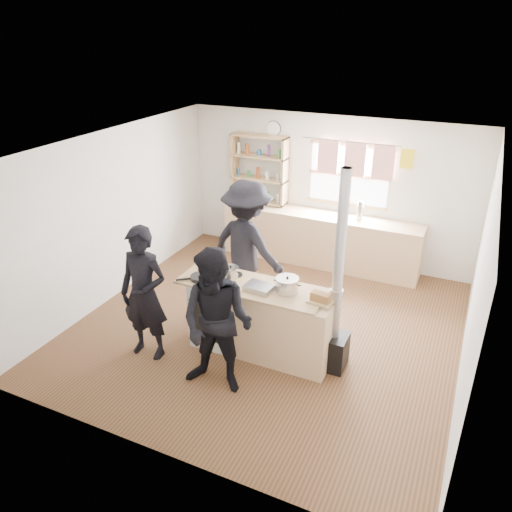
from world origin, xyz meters
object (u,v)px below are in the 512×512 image
object	(u,v)px
thermos	(360,212)
person_near_left	(144,294)
skillet_greens	(201,277)
stockpot_stove	(231,272)
stockpot_counter	(287,285)
bread_board	(321,298)
person_near_right	(217,323)
cooking_island	(262,320)
person_far	(247,246)
flue_heater	(335,320)
roast_tray	(259,287)

from	to	relation	value
thermos	person_near_left	distance (m)	3.85
thermos	skillet_greens	distance (m)	3.17
stockpot_stove	person_near_left	bearing A→B (deg)	-139.11
stockpot_stove	stockpot_counter	bearing A→B (deg)	-3.36
stockpot_counter	bread_board	size ratio (longest dim) A/B	0.92
thermos	stockpot_counter	distance (m)	2.75
person_near_right	bread_board	bearing A→B (deg)	37.24
thermos	person_near_left	size ratio (longest dim) A/B	0.18
person_near_left	stockpot_stove	bearing A→B (deg)	37.88
cooking_island	person_far	bearing A→B (deg)	124.39
cooking_island	person_near_left	size ratio (longest dim) A/B	1.14
stockpot_stove	bread_board	world-z (taller)	stockpot_stove
flue_heater	person_far	bearing A→B (deg)	150.69
stockpot_stove	flue_heater	world-z (taller)	flue_heater
bread_board	person_far	xyz separation A→B (m)	(-1.41, 0.99, -0.02)
thermos	person_near_left	world-z (taller)	person_near_left
cooking_island	stockpot_counter	xyz separation A→B (m)	(0.32, 0.03, 0.56)
stockpot_counter	person_far	world-z (taller)	person_far
cooking_island	person_near_left	distance (m)	1.48
thermos	roast_tray	size ratio (longest dim) A/B	0.85
roast_tray	flue_heater	bearing A→B (deg)	9.48
cooking_island	flue_heater	world-z (taller)	flue_heater
flue_heater	person_far	world-z (taller)	flue_heater
person_near_left	person_near_right	xyz separation A→B (m)	(1.12, -0.20, 0.01)
stockpot_counter	stockpot_stove	bearing A→B (deg)	176.64
stockpot_counter	thermos	bearing A→B (deg)	86.19
stockpot_stove	bread_board	bearing A→B (deg)	-5.26
stockpot_counter	flue_heater	distance (m)	0.69
stockpot_stove	person_near_right	distance (m)	0.96
roast_tray	stockpot_counter	distance (m)	0.34
stockpot_stove	skillet_greens	bearing A→B (deg)	-147.70
thermos	skillet_greens	size ratio (longest dim) A/B	0.81
roast_tray	bread_board	xyz separation A→B (m)	(0.76, 0.04, 0.01)
bread_board	person_near_left	bearing A→B (deg)	-163.69
stockpot_stove	person_far	size ratio (longest dim) A/B	0.10
person_near_right	roast_tray	bearing A→B (deg)	74.35
thermos	stockpot_counter	xyz separation A→B (m)	(-0.18, -2.74, -0.03)
stockpot_stove	person_far	distance (m)	0.90
stockpot_stove	person_far	world-z (taller)	person_far
stockpot_counter	cooking_island	bearing A→B (deg)	-175.25
person_near_right	person_far	world-z (taller)	person_far
cooking_island	person_far	distance (m)	1.25
person_near_right	person_far	xyz separation A→B (m)	(-0.49, 1.78, 0.09)
person_far	person_near_right	bearing A→B (deg)	120.16
thermos	skillet_greens	bearing A→B (deg)	-113.77
person_near_left	stockpot_counter	bearing A→B (deg)	19.50
person_near_left	person_far	size ratio (longest dim) A/B	0.90
person_near_left	thermos	bearing A→B (deg)	59.42
thermos	person_near_right	distance (m)	3.67
cooking_island	person_far	xyz separation A→B (m)	(-0.65, 0.95, 0.50)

